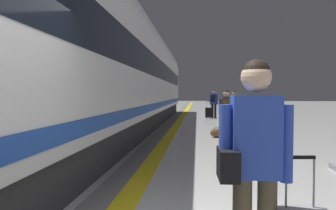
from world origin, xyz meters
TOP-DOWN VIEW (x-y plane):
  - safety_line_strip at (-0.65, 10.00)m, footprint 0.36×80.00m
  - tactile_edge_band at (-0.96, 10.00)m, footprint 0.57×80.00m
  - high_speed_train at (-2.71, 9.01)m, footprint 2.94×28.40m
  - traveller_foreground at (0.72, -0.12)m, footprint 0.55×0.29m
  - passenger_near at (1.29, 7.94)m, footprint 0.50×0.31m
  - duffel_bag_near at (0.97, 7.77)m, footprint 0.44×0.26m
  - passenger_mid at (1.30, 15.86)m, footprint 0.51×0.41m
  - suitcase_mid at (0.99, 15.54)m, footprint 0.41×0.30m
  - passenger_far at (1.93, 11.05)m, footprint 0.50×0.24m
  - suitcase_far at (2.25, 10.71)m, footprint 0.38×0.24m
  - waste_bin at (2.26, 12.99)m, footprint 0.46×0.46m

SIDE VIEW (x-z plane):
  - tactile_edge_band at x=-0.96m, z-range 0.00..0.01m
  - safety_line_strip at x=-0.65m, z-range 0.00..0.01m
  - duffel_bag_near at x=0.97m, z-range -0.03..0.33m
  - suitcase_far at x=2.25m, z-range -0.17..0.82m
  - suitcase_mid at x=0.99m, z-range -0.17..0.87m
  - waste_bin at x=2.26m, z-range 0.00..0.91m
  - passenger_far at x=1.93m, z-range 0.13..1.76m
  - passenger_near at x=1.29m, z-range 0.15..1.75m
  - traveller_foreground at x=0.72m, z-range 0.13..1.85m
  - passenger_mid at x=1.30m, z-range 0.16..1.88m
  - high_speed_train at x=-2.71m, z-range 0.02..4.99m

